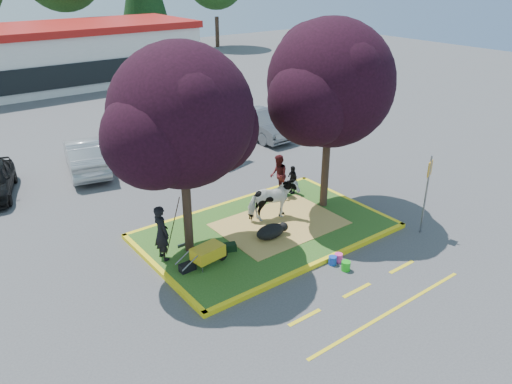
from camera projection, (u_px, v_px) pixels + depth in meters
ground at (266, 233)px, 17.26m from camera, size 90.00×90.00×0.00m
median_island at (266, 231)px, 17.23m from camera, size 8.00×5.00×0.15m
curb_near at (318, 263)px, 15.36m from camera, size 8.30×0.16×0.15m
curb_far at (225, 205)px, 19.11m from camera, size 8.30×0.16×0.15m
curb_left at (160, 270)px, 15.00m from camera, size 0.16×5.30×0.15m
curb_right at (348, 200)px, 19.46m from camera, size 0.16×5.30×0.15m
straw_bedding at (280, 224)px, 17.53m from camera, size 4.20×3.00×0.01m
tree_purple_left at (183, 123)px, 14.20m from camera, size 5.06×4.20×6.51m
tree_purple_right at (331, 89)px, 17.09m from camera, size 5.30×4.40×6.82m
fire_lane_stripe_a at (305, 317)px, 13.12m from camera, size 1.10×0.12×0.01m
fire_lane_stripe_b at (357, 290)px, 14.21m from camera, size 1.10×0.12×0.01m
fire_lane_stripe_c at (402, 267)px, 15.30m from camera, size 1.10×0.12×0.01m
fire_lane_long at (390, 312)px, 13.34m from camera, size 6.00×0.10×0.01m
retail_building at (60, 54)px, 37.75m from camera, size 20.40×8.40×4.40m
cow at (273, 201)px, 17.54m from camera, size 1.89×1.13×1.49m
calf at (270, 232)px, 16.55m from camera, size 1.10×0.66×0.47m
handler at (161, 233)px, 15.13m from camera, size 0.46×0.67×1.79m
visitor_a at (278, 175)px, 19.44m from camera, size 0.95×1.00×1.64m
visitor_b at (292, 179)px, 19.70m from camera, size 0.41×0.71×1.14m
wheelbarrow at (208, 253)px, 14.94m from camera, size 1.73×0.69×0.65m
gear_bag_dark at (187, 267)px, 14.82m from camera, size 0.48×0.27×0.24m
gear_bag_green at (229, 247)px, 15.86m from camera, size 0.52×0.42×0.24m
sign_post at (427, 186)px, 16.57m from camera, size 0.38×0.15×2.82m
bucket_green at (346, 266)px, 15.09m from camera, size 0.36×0.36×0.30m
bucket_pink at (338, 258)px, 15.54m from camera, size 0.30×0.30×0.27m
bucket_blue at (332, 260)px, 15.39m from camera, size 0.32×0.32×0.27m
car_silver at (85, 155)px, 22.16m from camera, size 2.54×4.79×1.50m
car_red at (159, 149)px, 22.81m from camera, size 4.61×6.17×1.56m
car_white at (193, 138)px, 24.38m from camera, size 3.23×5.45×1.48m
car_grey at (259, 124)px, 26.50m from camera, size 1.63×4.46×1.46m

